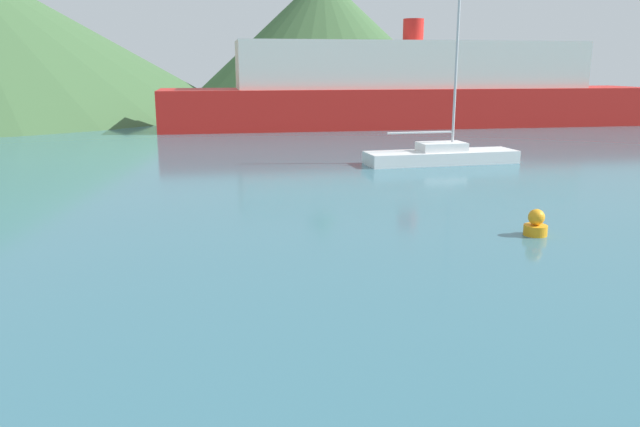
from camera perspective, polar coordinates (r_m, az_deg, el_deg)
sailboat_inner at (r=30.17m, az=11.03°, el=5.29°), size 7.30×2.00×7.70m
ferry_distant at (r=48.61m, az=8.35°, el=11.15°), size 37.71×8.98×7.89m
buoy_marker at (r=17.94m, az=19.13°, el=-0.96°), size 0.64×0.64×0.73m
hill_central at (r=68.47m, az=0.20°, el=15.40°), size 30.72×30.72×13.91m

